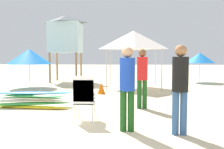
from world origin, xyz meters
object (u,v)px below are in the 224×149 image
Objects in this scene: popup_canopy at (134,40)px; traffic_cone_near at (101,88)px; stacked_plastic_chairs at (84,95)px; lifeguard_near_right at (127,83)px; lifeguard_near_center at (142,74)px; beach_umbrella_mid at (29,56)px; lifeguard_near_left at (180,83)px; lifeguard_tower at (66,34)px; beach_umbrella_left at (200,58)px; surfboard_pile at (31,100)px.

popup_canopy is 5.81× the size of traffic_cone_near.
lifeguard_near_right reaches higher than stacked_plastic_chairs.
lifeguard_near_center is 7.04m from beach_umbrella_mid.
lifeguard_near_left is 1.06m from lifeguard_near_right.
lifeguard_tower reaches higher than popup_canopy.
beach_umbrella_mid reaches higher than lifeguard_near_left.
lifeguard_near_left is 5.79m from traffic_cone_near.
lifeguard_near_center is 1.01× the size of lifeguard_near_right.
lifeguard_near_left is 0.45× the size of lifeguard_tower.
stacked_plastic_chairs is at bearing -58.93° from beach_umbrella_mid.
lifeguard_near_left reaches higher than beach_umbrella_left.
stacked_plastic_chairs is at bearing -119.79° from beach_umbrella_left.
lifeguard_near_right is (-0.45, -2.31, -0.01)m from lifeguard_near_center.
beach_umbrella_mid is at bearing -109.89° from lifeguard_tower.
stacked_plastic_chairs is 2.22m from lifeguard_near_center.
lifeguard_near_right is at bearing -101.09° from lifeguard_near_center.
stacked_plastic_chairs is 7.38m from beach_umbrella_mid.
surfboard_pile is 3.47m from lifeguard_near_center.
beach_umbrella_mid is (-5.25, 4.66, 0.52)m from lifeguard_near_center.
surfboard_pile is at bearing -133.04° from beach_umbrella_left.
popup_canopy is at bearing 56.27° from traffic_cone_near.
lifeguard_tower is 3.50m from beach_umbrella_mid.
lifeguard_tower is (-4.15, 7.70, 1.86)m from lifeguard_near_center.
lifeguard_near_center is 0.64× the size of popup_canopy.
beach_umbrella_mid is (-4.80, 6.97, 0.52)m from lifeguard_near_right.
lifeguard_near_right is at bearing 170.18° from lifeguard_near_left.
beach_umbrella_left is 3.68× the size of traffic_cone_near.
surfboard_pile is 0.67× the size of lifeguard_tower.
stacked_plastic_chairs reaches higher than traffic_cone_near.
beach_umbrella_mid is (-5.12, -0.25, -0.80)m from popup_canopy.
lifeguard_near_right is at bearing -34.27° from stacked_plastic_chairs.
lifeguard_near_left is 0.84× the size of beach_umbrella_mid.
lifeguard_near_right is at bearing -69.70° from lifeguard_tower.
stacked_plastic_chairs reaches higher than surfboard_pile.
lifeguard_tower reaches higher than lifeguard_near_right.
lifeguard_near_left reaches higher than surfboard_pile.
lifeguard_tower reaches higher than lifeguard_near_left.
lifeguard_near_right is at bearing -55.44° from beach_umbrella_mid.
beach_umbrella_left is 7.37m from traffic_cone_near.
popup_canopy reaches higher than lifeguard_near_left.
lifeguard_near_center is 0.44× the size of lifeguard_tower.
lifeguard_near_left reaches higher than lifeguard_near_right.
traffic_cone_near is (-2.10, 5.33, -0.80)m from lifeguard_near_left.
lifeguard_tower is (-2.68, 9.31, 2.25)m from stacked_plastic_chairs.
stacked_plastic_chairs is at bearing -73.94° from lifeguard_tower.
popup_canopy is at bearing -144.92° from beach_umbrella_left.
beach_umbrella_left reaches higher than stacked_plastic_chairs.
popup_canopy is (3.25, 4.96, 2.11)m from surfboard_pile.
beach_umbrella_left is at bearing 18.57° from beach_umbrella_mid.
popup_canopy is 3.26m from traffic_cone_near.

